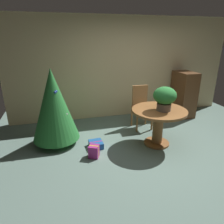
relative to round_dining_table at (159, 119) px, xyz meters
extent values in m
plane|color=slate|center=(-0.15, -0.37, -0.54)|extent=(6.60, 6.60, 0.00)
cube|color=beige|center=(-0.15, 1.83, 0.76)|extent=(6.00, 0.10, 2.60)
cylinder|color=brown|center=(0.00, 0.00, -0.52)|extent=(0.51, 0.51, 0.04)
cylinder|color=brown|center=(0.00, 0.00, -0.17)|extent=(0.20, 0.20, 0.67)
cylinder|color=brown|center=(0.00, 0.00, 0.19)|extent=(1.07, 1.07, 0.05)
cylinder|color=#665B51|center=(0.06, -0.06, 0.28)|extent=(0.27, 0.27, 0.15)
ellipsoid|color=#287533|center=(0.06, -0.06, 0.51)|extent=(0.44, 0.44, 0.33)
sphere|color=#EAD14C|center=(0.13, 0.04, 0.49)|extent=(0.08, 0.08, 0.08)
sphere|color=#EAD14C|center=(0.05, -0.18, 0.51)|extent=(0.07, 0.07, 0.07)
sphere|color=#EAD14C|center=(-0.03, -0.03, 0.59)|extent=(0.08, 0.08, 0.08)
sphere|color=#EAD14C|center=(-0.09, -0.04, 0.53)|extent=(0.06, 0.06, 0.06)
cylinder|color=#9E6B3D|center=(0.19, 0.64, -0.31)|extent=(0.04, 0.04, 0.46)
cylinder|color=#9E6B3D|center=(-0.19, 0.64, -0.31)|extent=(0.04, 0.04, 0.46)
cylinder|color=#9E6B3D|center=(0.19, 1.00, -0.31)|extent=(0.04, 0.04, 0.46)
cylinder|color=#9E6B3D|center=(-0.19, 1.00, -0.31)|extent=(0.04, 0.04, 0.46)
cube|color=#9E6B3D|center=(0.00, 0.82, -0.06)|extent=(0.42, 0.40, 0.05)
cube|color=#9E6B3D|center=(0.00, 1.00, 0.22)|extent=(0.38, 0.05, 0.51)
cylinder|color=brown|center=(-1.99, 0.58, -0.48)|extent=(0.10, 0.10, 0.12)
cone|color=#287533|center=(-1.99, 0.58, 0.29)|extent=(0.94, 0.94, 1.43)
sphere|color=silver|center=(-1.74, 0.49, 0.09)|extent=(0.05, 0.05, 0.05)
sphere|color=silver|center=(-1.79, 0.62, 0.30)|extent=(0.04, 0.04, 0.04)
sphere|color=silver|center=(-1.76, 0.43, 0.13)|extent=(0.04, 0.04, 0.04)
sphere|color=#2D51A8|center=(-1.94, 0.45, 0.58)|extent=(0.05, 0.05, 0.05)
sphere|color=#2D51A8|center=(-1.92, 0.48, 0.59)|extent=(0.05, 0.05, 0.05)
cube|color=#9E287A|center=(-1.35, -0.15, -0.43)|extent=(0.23, 0.23, 0.23)
cube|color=gold|center=(-1.35, -0.15, -0.43)|extent=(0.17, 0.11, 0.23)
cube|color=#1E569E|center=(-1.24, 0.19, -0.48)|extent=(0.27, 0.30, 0.12)
cube|color=#9E287A|center=(-1.24, 0.19, -0.48)|extent=(0.26, 0.04, 0.12)
cube|color=brown|center=(1.44, 1.34, 0.06)|extent=(0.43, 0.70, 1.22)
sphere|color=#B29338|center=(1.21, 1.34, 0.13)|extent=(0.04, 0.04, 0.04)
camera|label=1|loc=(-1.88, -3.39, 1.56)|focal=32.80mm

